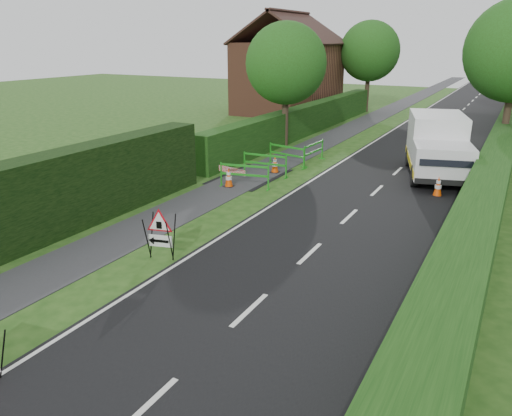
% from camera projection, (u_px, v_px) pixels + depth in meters
% --- Properties ---
extents(ground, '(120.00, 120.00, 0.00)m').
position_uv_depth(ground, '(133.00, 304.00, 11.37)').
color(ground, '#1F4614').
rests_on(ground, ground).
extents(road_surface, '(6.00, 90.00, 0.02)m').
position_uv_depth(road_surface, '(457.00, 116.00, 39.46)').
color(road_surface, black).
rests_on(road_surface, ground).
extents(footpath, '(2.00, 90.00, 0.02)m').
position_uv_depth(footpath, '(388.00, 111.00, 41.93)').
color(footpath, '#2D2D30').
rests_on(footpath, ground).
extents(hedge_west_far, '(1.00, 24.00, 1.80)m').
position_uv_depth(hedge_west_far, '(305.00, 134.00, 31.97)').
color(hedge_west_far, '#14380F').
rests_on(hedge_west_far, ground).
extents(hedge_east, '(1.20, 50.00, 1.50)m').
position_uv_depth(hedge_east, '(495.00, 177.00, 21.81)').
color(hedge_east, '#14380F').
rests_on(hedge_east, ground).
extents(house_west, '(7.50, 7.40, 7.88)m').
position_uv_depth(house_west, '(288.00, 77.00, 39.96)').
color(house_west, brown).
rests_on(house_west, ground).
extents(tree_nw, '(4.40, 4.40, 6.70)m').
position_uv_depth(tree_nw, '(286.00, 64.00, 27.02)').
color(tree_nw, '#2D2116').
rests_on(tree_nw, ground).
extents(tree_fw, '(4.80, 4.80, 7.24)m').
position_uv_depth(tree_fw, '(370.00, 51.00, 40.26)').
color(tree_fw, '#2D2116').
rests_on(tree_fw, ground).
extents(triangle_sign, '(1.02, 1.02, 1.23)m').
position_uv_depth(triangle_sign, '(158.00, 230.00, 13.39)').
color(triangle_sign, black).
rests_on(triangle_sign, ground).
extents(works_van, '(3.63, 6.08, 2.61)m').
position_uv_depth(works_van, '(437.00, 145.00, 21.64)').
color(works_van, silver).
rests_on(works_van, ground).
extents(traffic_cone_0, '(0.38, 0.38, 0.79)m').
position_uv_depth(traffic_cone_0, '(438.00, 186.00, 19.06)').
color(traffic_cone_0, black).
rests_on(traffic_cone_0, ground).
extents(traffic_cone_1, '(0.38, 0.38, 0.79)m').
position_uv_depth(traffic_cone_1, '(462.00, 177.00, 20.41)').
color(traffic_cone_1, black).
rests_on(traffic_cone_1, ground).
extents(traffic_cone_2, '(0.38, 0.38, 0.79)m').
position_uv_depth(traffic_cone_2, '(465.00, 165.00, 22.33)').
color(traffic_cone_2, black).
rests_on(traffic_cone_2, ground).
extents(traffic_cone_3, '(0.38, 0.38, 0.79)m').
position_uv_depth(traffic_cone_3, '(229.00, 178.00, 20.27)').
color(traffic_cone_3, black).
rests_on(traffic_cone_3, ground).
extents(traffic_cone_4, '(0.38, 0.38, 0.79)m').
position_uv_depth(traffic_cone_4, '(275.00, 164.00, 22.45)').
color(traffic_cone_4, black).
rests_on(traffic_cone_4, ground).
extents(ped_barrier_0, '(2.09, 0.75, 1.00)m').
position_uv_depth(ped_barrier_0, '(244.00, 173.00, 20.05)').
color(ped_barrier_0, '#1A8918').
rests_on(ped_barrier_0, ground).
extents(ped_barrier_1, '(2.08, 0.46, 1.00)m').
position_uv_depth(ped_barrier_1, '(265.00, 162.00, 21.86)').
color(ped_barrier_1, '#1A8918').
rests_on(ped_barrier_1, ground).
extents(ped_barrier_2, '(2.09, 0.79, 1.00)m').
position_uv_depth(ped_barrier_2, '(287.00, 153.00, 23.60)').
color(ped_barrier_2, '#1A8918').
rests_on(ped_barrier_2, ground).
extents(ped_barrier_3, '(0.48, 2.08, 1.00)m').
position_uv_depth(ped_barrier_3, '(314.00, 150.00, 24.17)').
color(ped_barrier_3, '#1A8918').
rests_on(ped_barrier_3, ground).
extents(redwhite_plank, '(1.48, 0.35, 0.25)m').
position_uv_depth(redwhite_plank, '(232.00, 181.00, 21.28)').
color(redwhite_plank, red).
rests_on(redwhite_plank, ground).
extents(hatchback_car, '(2.11, 3.77, 1.21)m').
position_uv_depth(hatchback_car, '(422.00, 124.00, 31.71)').
color(hatchback_car, white).
rests_on(hatchback_car, ground).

